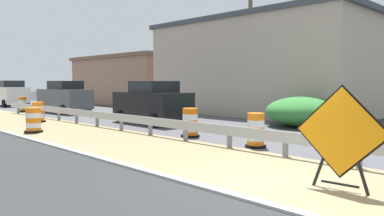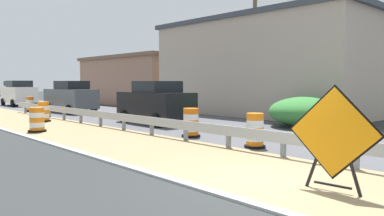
{
  "view_description": "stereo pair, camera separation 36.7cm",
  "coord_description": "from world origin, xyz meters",
  "px_view_note": "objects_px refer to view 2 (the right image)",
  "views": [
    {
      "loc": [
        -6.52,
        -4.23,
        2.08
      ],
      "look_at": [
        2.61,
        5.07,
        1.18
      ],
      "focal_mm": 34.98,
      "sensor_mm": 36.0,
      "label": 1
    },
    {
      "loc": [
        -6.25,
        -4.48,
        2.08
      ],
      "look_at": [
        2.61,
        5.07,
        1.18
      ],
      "focal_mm": 34.98,
      "sensor_mm": 36.0,
      "label": 2
    }
  ],
  "objects_px": {
    "warning_sign_diamond": "(334,136)",
    "car_trailing_far_lane": "(71,97)",
    "traffic_barrel_mid": "(37,121)",
    "traffic_barrel_far": "(44,113)",
    "traffic_barrel_farther": "(30,105)",
    "traffic_barrel_nearest": "(255,132)",
    "utility_pole_near": "(255,40)",
    "car_lead_near_lane": "(19,93)",
    "traffic_barrel_close": "(191,124)",
    "car_lead_far_lane": "(155,102)",
    "car_trailing_near_lane": "(14,91)"
  },
  "relations": [
    {
      "from": "traffic_barrel_mid",
      "to": "car_lead_near_lane",
      "type": "distance_m",
      "value": 19.59
    },
    {
      "from": "traffic_barrel_mid",
      "to": "traffic_barrel_farther",
      "type": "bearing_deg",
      "value": 71.85
    },
    {
      "from": "traffic_barrel_close",
      "to": "traffic_barrel_farther",
      "type": "relative_size",
      "value": 1.05
    },
    {
      "from": "utility_pole_near",
      "to": "traffic_barrel_far",
      "type": "bearing_deg",
      "value": 147.54
    },
    {
      "from": "warning_sign_diamond",
      "to": "car_trailing_far_lane",
      "type": "relative_size",
      "value": 0.44
    },
    {
      "from": "traffic_barrel_nearest",
      "to": "utility_pole_near",
      "type": "bearing_deg",
      "value": 37.98
    },
    {
      "from": "traffic_barrel_far",
      "to": "car_lead_far_lane",
      "type": "distance_m",
      "value": 6.07
    },
    {
      "from": "car_trailing_near_lane",
      "to": "utility_pole_near",
      "type": "height_order",
      "value": "utility_pole_near"
    },
    {
      "from": "warning_sign_diamond",
      "to": "traffic_barrel_nearest",
      "type": "bearing_deg",
      "value": -129.41
    },
    {
      "from": "traffic_barrel_mid",
      "to": "car_lead_near_lane",
      "type": "bearing_deg",
      "value": 73.91
    },
    {
      "from": "traffic_barrel_close",
      "to": "traffic_barrel_farther",
      "type": "distance_m",
      "value": 16.88
    },
    {
      "from": "traffic_barrel_farther",
      "to": "car_trailing_far_lane",
      "type": "relative_size",
      "value": 0.22
    },
    {
      "from": "traffic_barrel_nearest",
      "to": "car_trailing_near_lane",
      "type": "distance_m",
      "value": 39.32
    },
    {
      "from": "traffic_barrel_farther",
      "to": "traffic_barrel_nearest",
      "type": "bearing_deg",
      "value": -90.29
    },
    {
      "from": "traffic_barrel_close",
      "to": "utility_pole_near",
      "type": "xyz_separation_m",
      "value": [
        7.84,
        3.09,
        3.98
      ]
    },
    {
      "from": "car_lead_far_lane",
      "to": "car_trailing_far_lane",
      "type": "height_order",
      "value": "car_trailing_far_lane"
    },
    {
      "from": "car_lead_far_lane",
      "to": "traffic_barrel_farther",
      "type": "bearing_deg",
      "value": 10.11
    },
    {
      "from": "traffic_barrel_nearest",
      "to": "car_trailing_far_lane",
      "type": "xyz_separation_m",
      "value": [
        1.85,
        17.16,
        0.58
      ]
    },
    {
      "from": "car_trailing_far_lane",
      "to": "car_trailing_near_lane",
      "type": "bearing_deg",
      "value": -10.28
    },
    {
      "from": "traffic_barrel_nearest",
      "to": "traffic_barrel_close",
      "type": "relative_size",
      "value": 1.0
    },
    {
      "from": "warning_sign_diamond",
      "to": "car_trailing_near_lane",
      "type": "xyz_separation_m",
      "value": [
        7.76,
        42.94,
        0.03
      ]
    },
    {
      "from": "traffic_barrel_mid",
      "to": "car_lead_far_lane",
      "type": "distance_m",
      "value": 5.7
    },
    {
      "from": "traffic_barrel_farther",
      "to": "utility_pole_near",
      "type": "xyz_separation_m",
      "value": [
        7.85,
        -13.78,
        4.01
      ]
    },
    {
      "from": "traffic_barrel_mid",
      "to": "car_lead_near_lane",
      "type": "xyz_separation_m",
      "value": [
        5.43,
        18.82,
        0.64
      ]
    },
    {
      "from": "utility_pole_near",
      "to": "car_trailing_far_lane",
      "type": "bearing_deg",
      "value": 119.08
    },
    {
      "from": "traffic_barrel_nearest",
      "to": "traffic_barrel_farther",
      "type": "bearing_deg",
      "value": 89.71
    },
    {
      "from": "car_trailing_far_lane",
      "to": "traffic_barrel_mid",
      "type": "bearing_deg",
      "value": 145.4
    },
    {
      "from": "traffic_barrel_far",
      "to": "traffic_barrel_farther",
      "type": "height_order",
      "value": "traffic_barrel_far"
    },
    {
      "from": "utility_pole_near",
      "to": "traffic_barrel_farther",
      "type": "bearing_deg",
      "value": 119.65
    },
    {
      "from": "traffic_barrel_close",
      "to": "traffic_barrel_mid",
      "type": "relative_size",
      "value": 1.07
    },
    {
      "from": "warning_sign_diamond",
      "to": "car_lead_far_lane",
      "type": "height_order",
      "value": "car_lead_far_lane"
    },
    {
      "from": "traffic_barrel_close",
      "to": "car_trailing_near_lane",
      "type": "height_order",
      "value": "car_trailing_near_lane"
    },
    {
      "from": "traffic_barrel_mid",
      "to": "utility_pole_near",
      "type": "height_order",
      "value": "utility_pole_near"
    },
    {
      "from": "traffic_barrel_close",
      "to": "car_lead_near_lane",
      "type": "relative_size",
      "value": 0.25
    },
    {
      "from": "traffic_barrel_mid",
      "to": "car_trailing_near_lane",
      "type": "height_order",
      "value": "car_trailing_near_lane"
    },
    {
      "from": "warning_sign_diamond",
      "to": "car_trailing_near_lane",
      "type": "distance_m",
      "value": 43.64
    },
    {
      "from": "traffic_barrel_far",
      "to": "car_trailing_far_lane",
      "type": "relative_size",
      "value": 0.22
    },
    {
      "from": "traffic_barrel_close",
      "to": "car_lead_near_lane",
      "type": "height_order",
      "value": "car_lead_near_lane"
    },
    {
      "from": "traffic_barrel_close",
      "to": "traffic_barrel_far",
      "type": "relative_size",
      "value": 1.05
    },
    {
      "from": "traffic_barrel_far",
      "to": "car_trailing_far_lane",
      "type": "distance_m",
      "value": 6.04
    },
    {
      "from": "car_trailing_near_lane",
      "to": "car_lead_near_lane",
      "type": "bearing_deg",
      "value": -14.33
    },
    {
      "from": "car_trailing_far_lane",
      "to": "car_lead_near_lane",
      "type": "bearing_deg",
      "value": -1.65
    },
    {
      "from": "traffic_barrel_far",
      "to": "warning_sign_diamond",
      "type": "bearing_deg",
      "value": -93.09
    },
    {
      "from": "utility_pole_near",
      "to": "traffic_barrel_nearest",
      "type": "bearing_deg",
      "value": -142.02
    },
    {
      "from": "car_lead_near_lane",
      "to": "utility_pole_near",
      "type": "xyz_separation_m",
      "value": [
        6.16,
        -21.17,
        3.37
      ]
    },
    {
      "from": "traffic_barrel_nearest",
      "to": "traffic_barrel_mid",
      "type": "xyz_separation_m",
      "value": [
        -3.65,
        8.55,
        -0.04
      ]
    },
    {
      "from": "traffic_barrel_nearest",
      "to": "car_lead_near_lane",
      "type": "xyz_separation_m",
      "value": [
        1.78,
        27.37,
        0.61
      ]
    },
    {
      "from": "traffic_barrel_mid",
      "to": "traffic_barrel_nearest",
      "type": "bearing_deg",
      "value": -66.92
    },
    {
      "from": "traffic_barrel_nearest",
      "to": "traffic_barrel_mid",
      "type": "bearing_deg",
      "value": 113.08
    },
    {
      "from": "traffic_barrel_mid",
      "to": "utility_pole_near",
      "type": "xyz_separation_m",
      "value": [
        11.59,
        -2.35,
        4.02
      ]
    }
  ]
}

